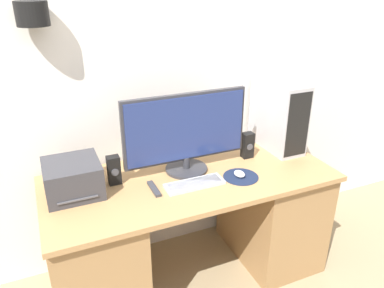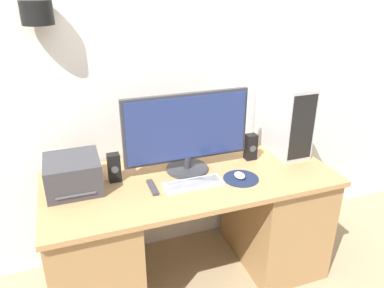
% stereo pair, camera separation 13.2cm
% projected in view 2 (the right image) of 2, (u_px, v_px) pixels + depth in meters
% --- Properties ---
extents(wall_back, '(6.40, 0.21, 2.70)m').
position_uv_depth(wall_back, '(167.00, 55.00, 2.27)').
color(wall_back, white).
rests_on(wall_back, ground_plane).
extents(desk, '(1.67, 0.72, 0.73)m').
position_uv_depth(desk, '(191.00, 226.00, 2.31)').
color(desk, tan).
rests_on(desk, ground_plane).
extents(monitor, '(0.74, 0.25, 0.47)m').
position_uv_depth(monitor, '(187.00, 131.00, 2.14)').
color(monitor, '#333338').
rests_on(monitor, desk).
extents(keyboard, '(0.33, 0.11, 0.02)m').
position_uv_depth(keyboard, '(193.00, 184.00, 2.07)').
color(keyboard, silver).
rests_on(keyboard, desk).
extents(mousepad, '(0.20, 0.20, 0.00)m').
position_uv_depth(mousepad, '(241.00, 178.00, 2.14)').
color(mousepad, '#19233D').
rests_on(mousepad, desk).
extents(mouse, '(0.06, 0.08, 0.03)m').
position_uv_depth(mouse, '(240.00, 175.00, 2.14)').
color(mouse, silver).
rests_on(mouse, mousepad).
extents(computer_tower, '(0.18, 0.42, 0.46)m').
position_uv_depth(computer_tower, '(284.00, 117.00, 2.42)').
color(computer_tower, '#B2B2B7').
rests_on(computer_tower, desk).
extents(printer, '(0.29, 0.29, 0.18)m').
position_uv_depth(printer, '(73.00, 174.00, 2.01)').
color(printer, '#38383D').
rests_on(printer, desk).
extents(speaker_left, '(0.07, 0.06, 0.17)m').
position_uv_depth(speaker_left, '(114.00, 168.00, 2.09)').
color(speaker_left, black).
rests_on(speaker_left, desk).
extents(speaker_right, '(0.07, 0.06, 0.17)m').
position_uv_depth(speaker_right, '(251.00, 147.00, 2.34)').
color(speaker_right, black).
rests_on(speaker_right, desk).
extents(remote_control, '(0.03, 0.16, 0.02)m').
position_uv_depth(remote_control, '(152.00, 187.00, 2.04)').
color(remote_control, '#38383D').
rests_on(remote_control, desk).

